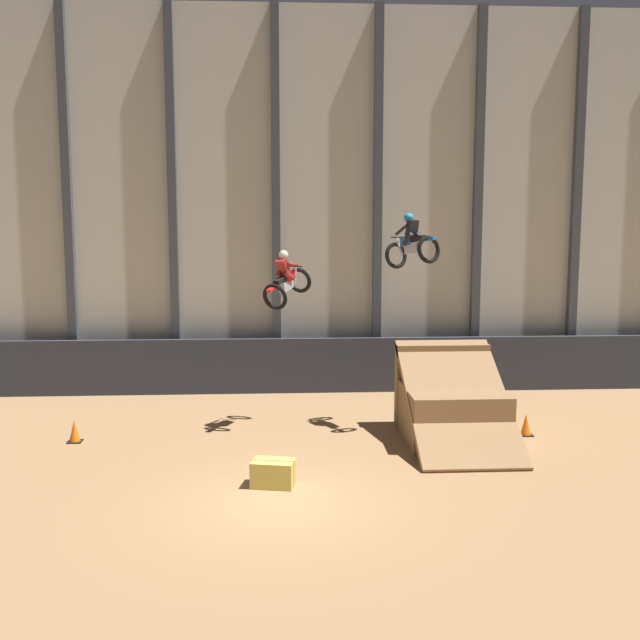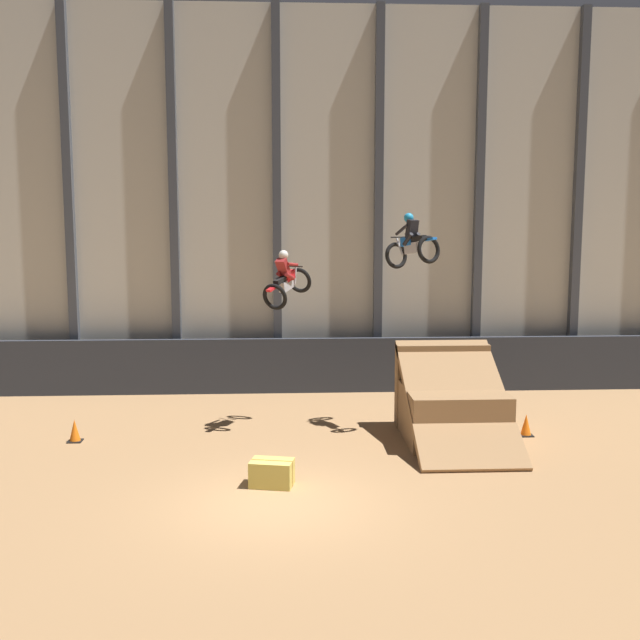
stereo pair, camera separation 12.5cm
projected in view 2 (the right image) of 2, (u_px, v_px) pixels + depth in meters
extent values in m
plane|color=#9E754C|center=(276.00, 505.00, 15.03)|extent=(60.00, 60.00, 0.00)
cube|color=beige|center=(277.00, 201.00, 24.85)|extent=(32.00, 0.12, 12.62)
cube|color=#3D424C|center=(69.00, 201.00, 24.31)|extent=(0.28, 0.28, 12.62)
cube|color=#3D424C|center=(174.00, 201.00, 24.48)|extent=(0.28, 0.28, 12.62)
cube|color=#3D424C|center=(277.00, 201.00, 24.66)|extent=(0.28, 0.28, 12.62)
cube|color=#3D424C|center=(379.00, 201.00, 24.83)|extent=(0.28, 0.28, 12.62)
cube|color=#3D424C|center=(479.00, 201.00, 25.00)|extent=(0.28, 0.28, 12.62)
cube|color=#3D424C|center=(578.00, 201.00, 25.17)|extent=(0.28, 0.28, 12.62)
cube|color=#2D333D|center=(278.00, 366.00, 24.70)|extent=(31.36, 0.20, 1.82)
cube|color=#966F48|center=(451.00, 412.00, 19.54)|extent=(2.50, 2.90, 1.38)
cube|color=olive|center=(442.00, 385.00, 20.67)|extent=(2.55, 0.50, 2.30)
cube|color=#9E754C|center=(457.00, 401.00, 18.87)|extent=(2.55, 4.25, 2.47)
torus|color=black|center=(300.00, 280.00, 20.93)|extent=(0.77, 0.61, 0.73)
torus|color=black|center=(275.00, 297.00, 19.78)|extent=(0.77, 0.61, 0.73)
cube|color=#B7B7BC|center=(286.00, 285.00, 20.27)|extent=(0.44, 0.59, 0.40)
cube|color=red|center=(288.00, 276.00, 20.34)|extent=(0.42, 0.52, 0.34)
cube|color=black|center=(281.00, 280.00, 20.00)|extent=(0.43, 0.58, 0.25)
cube|color=red|center=(272.00, 289.00, 19.60)|extent=(0.30, 0.38, 0.15)
cylinder|color=#B7B7BC|center=(295.00, 274.00, 20.70)|extent=(0.11, 0.14, 0.55)
cylinder|color=black|center=(294.00, 266.00, 20.58)|extent=(0.50, 0.49, 0.04)
cube|color=maroon|center=(283.00, 267.00, 20.07)|extent=(0.45, 0.50, 0.52)
sphere|color=silver|center=(283.00, 255.00, 20.04)|extent=(0.38, 0.40, 0.32)
cylinder|color=maroon|center=(282.00, 276.00, 20.27)|extent=(0.31, 0.43, 0.25)
cylinder|color=maroon|center=(289.00, 276.00, 20.16)|extent=(0.31, 0.43, 0.25)
cylinder|color=maroon|center=(282.00, 264.00, 20.34)|extent=(0.33, 0.49, 0.13)
cylinder|color=maroon|center=(293.00, 264.00, 20.19)|extent=(0.33, 0.49, 0.13)
torus|color=black|center=(396.00, 256.00, 20.61)|extent=(0.74, 0.54, 0.74)
torus|color=black|center=(429.00, 250.00, 19.41)|extent=(0.74, 0.54, 0.74)
cube|color=#B7B7BC|center=(413.00, 248.00, 19.96)|extent=(0.42, 0.57, 0.35)
cube|color=blue|center=(408.00, 241.00, 20.11)|extent=(0.40, 0.51, 0.30)
cube|color=black|center=(417.00, 239.00, 19.77)|extent=(0.41, 0.58, 0.20)
cube|color=blue|center=(430.00, 239.00, 19.32)|extent=(0.30, 0.39, 0.11)
cylinder|color=#B7B7BC|center=(399.00, 246.00, 20.45)|extent=(0.21, 0.31, 0.50)
cylinder|color=black|center=(400.00, 237.00, 20.42)|extent=(0.55, 0.43, 0.04)
cube|color=black|center=(412.00, 229.00, 19.94)|extent=(0.37, 0.36, 0.52)
sphere|color=#2393CC|center=(409.00, 218.00, 20.02)|extent=(0.37, 0.38, 0.30)
cylinder|color=black|center=(408.00, 239.00, 19.93)|extent=(0.28, 0.39, 0.37)
cylinder|color=black|center=(415.00, 239.00, 20.05)|extent=(0.28, 0.39, 0.37)
cylinder|color=black|center=(402.00, 230.00, 20.06)|extent=(0.31, 0.47, 0.32)
cylinder|color=black|center=(411.00, 230.00, 20.22)|extent=(0.31, 0.47, 0.32)
cube|color=black|center=(526.00, 435.00, 19.85)|extent=(0.36, 0.36, 0.03)
cone|color=orange|center=(526.00, 424.00, 19.81)|extent=(0.28, 0.28, 0.55)
cube|color=black|center=(75.00, 441.00, 19.32)|extent=(0.36, 0.36, 0.03)
cone|color=orange|center=(75.00, 430.00, 19.28)|extent=(0.28, 0.28, 0.55)
cube|color=#CCB751|center=(272.00, 473.00, 16.07)|extent=(1.01, 0.78, 0.56)
cube|color=#996623|center=(272.00, 473.00, 16.07)|extent=(0.90, 0.23, 0.57)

